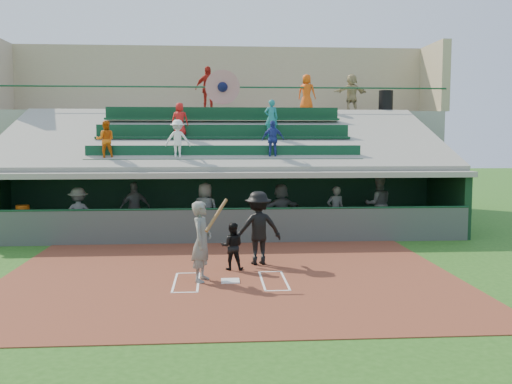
{
  "coord_description": "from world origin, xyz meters",
  "views": [
    {
      "loc": [
        -0.33,
        -13.15,
        3.36
      ],
      "look_at": [
        0.86,
        3.5,
        1.8
      ],
      "focal_mm": 40.0,
      "sensor_mm": 36.0,
      "label": 1
    }
  ],
  "objects": [
    {
      "name": "concourse_staff_a",
      "position": [
        -0.63,
        12.78,
        5.6
      ],
      "size": [
        1.24,
        0.69,
        2.0
      ],
      "primitive_type": "imported",
      "rotation": [
        0.0,
        0.0,
        3.32
      ],
      "color": "#A81C13",
      "rests_on": "concourse_slab"
    },
    {
      "name": "batter_at_plate",
      "position": [
        -0.66,
        0.09,
        0.97
      ],
      "size": [
        0.94,
        0.81,
        1.95
      ],
      "color": "#5A5D58",
      "rests_on": "dirt_slab"
    },
    {
      "name": "home_umpire",
      "position": [
        0.79,
        1.83,
        1.0
      ],
      "size": [
        1.37,
        0.93,
        1.95
      ],
      "primitive_type": "imported",
      "rotation": [
        0.0,
        0.0,
        3.32
      ],
      "color": "black",
      "rests_on": "dirt_slab"
    },
    {
      "name": "ground",
      "position": [
        0.0,
        0.0,
        0.0
      ],
      "size": [
        100.0,
        100.0,
        0.0
      ],
      "primitive_type": "plane",
      "color": "#255518",
      "rests_on": "ground"
    },
    {
      "name": "batters_box_chalk",
      "position": [
        0.0,
        0.0,
        0.02
      ],
      "size": [
        2.65,
        1.85,
        0.01
      ],
      "color": "white",
      "rests_on": "dirt_slab"
    },
    {
      "name": "concourse_slab",
      "position": [
        0.0,
        13.5,
        2.3
      ],
      "size": [
        20.0,
        3.0,
        4.6
      ],
      "primitive_type": "cube",
      "color": "gray",
      "rests_on": "ground"
    },
    {
      "name": "concourse_staff_b",
      "position": [
        3.71,
        12.08,
        5.4
      ],
      "size": [
        0.91,
        0.77,
        1.59
      ],
      "primitive_type": "imported",
      "rotation": [
        0.0,
        0.0,
        2.75
      ],
      "color": "#E24E0D",
      "rests_on": "concourse_slab"
    },
    {
      "name": "water_cooler",
      "position": [
        -6.65,
        5.86,
        0.98
      ],
      "size": [
        0.43,
        0.43,
        0.43
      ],
      "primitive_type": "cylinder",
      "color": "#DE5C0D",
      "rests_on": "white_table"
    },
    {
      "name": "white_table",
      "position": [
        -6.6,
        5.85,
        0.4
      ],
      "size": [
        0.95,
        0.79,
        0.73
      ],
      "primitive_type": "cube",
      "rotation": [
        0.0,
        0.0,
        -0.22
      ],
      "color": "white",
      "rests_on": "dugout_floor"
    },
    {
      "name": "dugout_floor",
      "position": [
        0.0,
        6.75,
        0.02
      ],
      "size": [
        16.0,
        3.5,
        0.04
      ],
      "primitive_type": "cube",
      "color": "gray",
      "rests_on": "ground"
    },
    {
      "name": "trash_bin",
      "position": [
        7.52,
        12.86,
        5.08
      ],
      "size": [
        0.65,
        0.65,
        0.97
      ],
      "primitive_type": "cylinder",
      "color": "black",
      "rests_on": "concourse_slab"
    },
    {
      "name": "catcher",
      "position": [
        0.08,
        1.21,
        0.63
      ],
      "size": [
        0.63,
        0.51,
        1.21
      ],
      "primitive_type": "imported",
      "rotation": [
        0.0,
        0.0,
        3.06
      ],
      "color": "black",
      "rests_on": "dirt_slab"
    },
    {
      "name": "dirt_slab",
      "position": [
        0.0,
        0.5,
        0.01
      ],
      "size": [
        11.0,
        9.0,
        0.02
      ],
      "primitive_type": "cube",
      "color": "brown",
      "rests_on": "ground"
    },
    {
      "name": "concourse_staff_c",
      "position": [
        5.95,
        13.03,
        5.47
      ],
      "size": [
        1.68,
        0.82,
        1.73
      ],
      "primitive_type": "imported",
      "rotation": [
        0.0,
        0.0,
        3.34
      ],
      "color": "tan",
      "rests_on": "concourse_slab"
    },
    {
      "name": "dugout_player_f",
      "position": [
        5.47,
        6.73,
        1.03
      ],
      "size": [
        0.98,
        0.77,
        1.98
      ],
      "primitive_type": "imported",
      "rotation": [
        0.0,
        0.0,
        3.12
      ],
      "color": "#575954",
      "rests_on": "dugout_floor"
    },
    {
      "name": "home_plate",
      "position": [
        0.0,
        0.0,
        0.04
      ],
      "size": [
        0.43,
        0.43,
        0.03
      ],
      "primitive_type": "cube",
      "color": "white",
      "rests_on": "dirt_slab"
    },
    {
      "name": "grandstand",
      "position": [
        -0.01,
        10.51,
        2.26
      ],
      "size": [
        20.4,
        10.4,
        7.8
      ],
      "color": "#494E49",
      "rests_on": "ground"
    },
    {
      "name": "dugout_player_d",
      "position": [
        1.93,
        6.43,
        0.92
      ],
      "size": [
        1.71,
        1.17,
        1.77
      ],
      "primitive_type": "imported",
      "rotation": [
        0.0,
        0.0,
        3.58
      ],
      "color": "#565954",
      "rests_on": "dugout_floor"
    },
    {
      "name": "dugout_player_a",
      "position": [
        -4.84,
        5.8,
        0.9
      ],
      "size": [
        1.23,
        0.88,
        1.73
      ],
      "primitive_type": "imported",
      "rotation": [
        0.0,
        0.0,
        3.37
      ],
      "color": "#595B56",
      "rests_on": "dugout_floor"
    },
    {
      "name": "dugout_bench",
      "position": [
        0.1,
        7.91,
        0.26
      ],
      "size": [
        13.81,
        5.53,
        0.44
      ],
      "primitive_type": "cube",
      "rotation": [
        0.0,
        0.0,
        -0.36
      ],
      "color": "#986337",
      "rests_on": "dugout_floor"
    },
    {
      "name": "dugout_player_e",
      "position": [
        3.81,
        6.2,
        0.88
      ],
      "size": [
        0.65,
        0.45,
        1.69
      ],
      "primitive_type": "imported",
      "rotation": [
        0.0,
        0.0,
        3.22
      ],
      "color": "#535651",
      "rests_on": "dugout_floor"
    },
    {
      "name": "dugout_player_b",
      "position": [
        -3.15,
        6.83,
        0.95
      ],
      "size": [
        1.15,
        0.83,
        1.82
      ],
      "primitive_type": "imported",
      "rotation": [
        0.0,
        0.0,
        3.55
      ],
      "color": "#5C5E59",
      "rests_on": "dugout_floor"
    },
    {
      "name": "dugout_player_c",
      "position": [
        -0.68,
        5.96,
        0.96
      ],
      "size": [
        1.04,
        0.84,
        1.85
      ],
      "primitive_type": "imported",
      "rotation": [
        0.0,
        0.0,
        2.82
      ],
      "color": "#60635D",
      "rests_on": "dugout_floor"
    }
  ]
}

